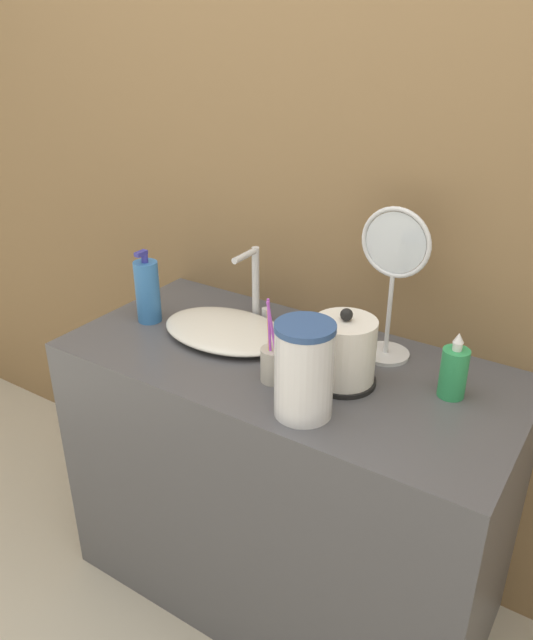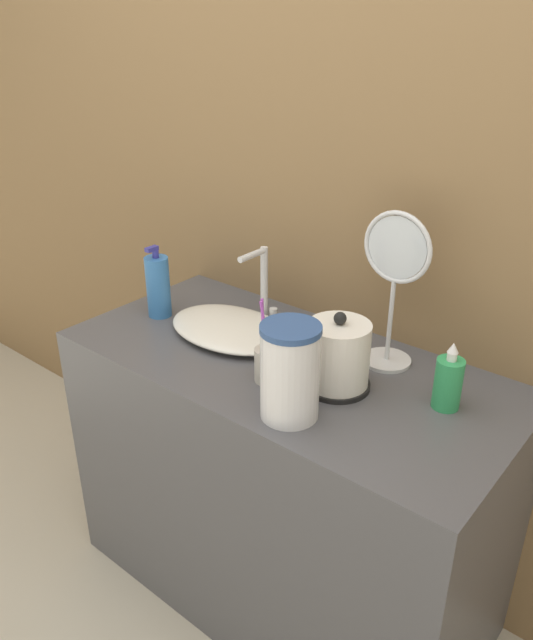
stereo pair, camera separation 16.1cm
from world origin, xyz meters
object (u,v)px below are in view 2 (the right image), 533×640
faucet (263,282)px  toothbrush_cup (268,363)px  lotion_bottle (158,286)px  shampoo_bottle (448,382)px  electric_kettle (338,358)px  water_pitcher (290,372)px  vanity_mirror (394,279)px

faucet → toothbrush_cup: bearing=-48.5°
lotion_bottle → shampoo_bottle: bearing=5.6°
faucet → electric_kettle: size_ratio=1.11×
faucet → water_pitcher: 0.50m
lotion_bottle → water_pitcher: (0.62, -0.17, 0.02)m
toothbrush_cup → shampoo_bottle: (0.39, 0.17, 0.02)m
faucet → lotion_bottle: size_ratio=1.01×
lotion_bottle → vanity_mirror: 0.71m
shampoo_bottle → lotion_bottle: bearing=-174.4°
faucet → vanity_mirror: size_ratio=0.55×
toothbrush_cup → lotion_bottle: (-0.49, 0.09, 0.05)m
toothbrush_cup → water_pitcher: 0.17m
toothbrush_cup → shampoo_bottle: 0.42m
electric_kettle → lotion_bottle: 0.63m
electric_kettle → vanity_mirror: size_ratio=0.49×
shampoo_bottle → toothbrush_cup: bearing=-156.2°
faucet → lotion_bottle: 0.31m
shampoo_bottle → water_pitcher: water_pitcher is taller
toothbrush_cup → lotion_bottle: size_ratio=1.00×
electric_kettle → water_pitcher: (-0.02, -0.17, 0.03)m
faucet → lotion_bottle: faucet is taller
faucet → electric_kettle: (0.38, -0.18, -0.04)m
toothbrush_cup → shampoo_bottle: size_ratio=1.31×
lotion_bottle → water_pitcher: bearing=-15.2°
faucet → toothbrush_cup: size_ratio=1.02×
vanity_mirror → toothbrush_cup: bearing=-123.9°
electric_kettle → vanity_mirror: 0.24m
faucet → lotion_bottle: bearing=-146.0°
lotion_bottle → electric_kettle: bearing=-0.1°
shampoo_bottle → vanity_mirror: bearing=155.1°
water_pitcher → lotion_bottle: bearing=164.8°
toothbrush_cup → lotion_bottle: lotion_bottle is taller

